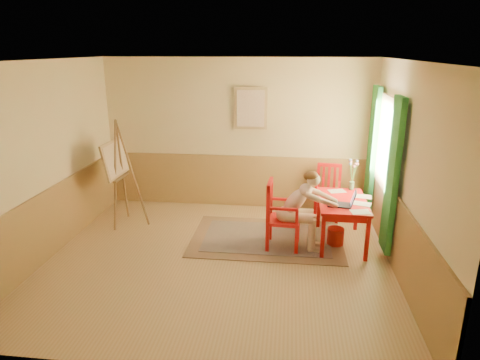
# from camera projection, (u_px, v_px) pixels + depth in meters

# --- Properties ---
(room) EXTENTS (5.04, 4.54, 2.84)m
(room) POSITION_uv_depth(u_px,v_px,m) (217.00, 167.00, 5.73)
(room) COLOR tan
(room) RESTS_ON ground
(wainscot) EXTENTS (5.00, 4.50, 1.00)m
(wainscot) POSITION_uv_depth(u_px,v_px,m) (226.00, 207.00, 6.75)
(wainscot) COLOR #A37C45
(wainscot) RESTS_ON room
(window) EXTENTS (0.12, 2.01, 2.20)m
(window) POSITION_uv_depth(u_px,v_px,m) (383.00, 156.00, 6.51)
(window) COLOR white
(window) RESTS_ON room
(wall_portrait) EXTENTS (0.60, 0.05, 0.76)m
(wall_portrait) POSITION_uv_depth(u_px,v_px,m) (251.00, 108.00, 7.64)
(wall_portrait) COLOR tan
(wall_portrait) RESTS_ON room
(rug) EXTENTS (2.41, 1.62, 0.02)m
(rug) POSITION_uv_depth(u_px,v_px,m) (267.00, 238.00, 6.80)
(rug) COLOR #8C7251
(rug) RESTS_ON room
(table) EXTENTS (0.73, 1.20, 0.72)m
(table) POSITION_uv_depth(u_px,v_px,m) (342.00, 206.00, 6.47)
(table) COLOR red
(table) RESTS_ON room
(chair_left) EXTENTS (0.51, 0.49, 1.06)m
(chair_left) POSITION_uv_depth(u_px,v_px,m) (280.00, 215.00, 6.37)
(chair_left) COLOR red
(chair_left) RESTS_ON room
(chair_back) EXTENTS (0.49, 0.50, 0.98)m
(chair_back) POSITION_uv_depth(u_px,v_px,m) (328.00, 192.00, 7.52)
(chair_back) COLOR red
(chair_back) RESTS_ON room
(figure) EXTENTS (0.93, 0.41, 1.24)m
(figure) POSITION_uv_depth(u_px,v_px,m) (301.00, 207.00, 6.27)
(figure) COLOR beige
(figure) RESTS_ON room
(laptop) EXTENTS (0.43, 0.29, 0.24)m
(laptop) POSITION_uv_depth(u_px,v_px,m) (344.00, 203.00, 6.20)
(laptop) COLOR #1E2338
(laptop) RESTS_ON table
(papers) EXTENTS (0.69, 1.13, 0.00)m
(papers) POSITION_uv_depth(u_px,v_px,m) (355.00, 200.00, 6.42)
(papers) COLOR white
(papers) RESTS_ON table
(vase) EXTENTS (0.19, 0.25, 0.51)m
(vase) POSITION_uv_depth(u_px,v_px,m) (352.00, 176.00, 6.86)
(vase) COLOR #3F724C
(vase) RESTS_ON table
(wastebasket) EXTENTS (0.28, 0.28, 0.27)m
(wastebasket) POSITION_uv_depth(u_px,v_px,m) (335.00, 236.00, 6.56)
(wastebasket) COLOR red
(wastebasket) RESTS_ON room
(easel) EXTENTS (0.61, 0.81, 1.84)m
(easel) POSITION_uv_depth(u_px,v_px,m) (117.00, 163.00, 7.09)
(easel) COLOR olive
(easel) RESTS_ON room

